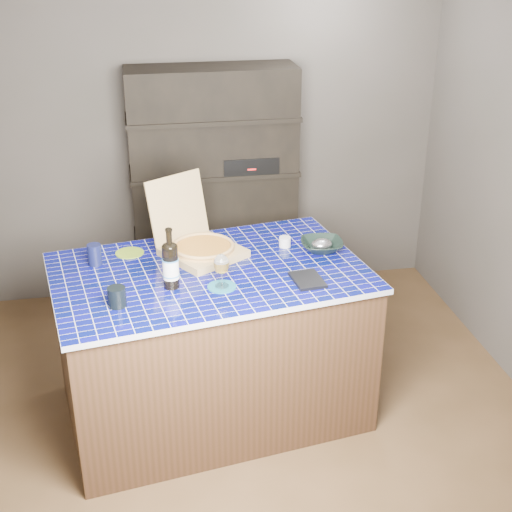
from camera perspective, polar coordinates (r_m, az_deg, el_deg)
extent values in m
plane|color=brown|center=(4.42, -0.60, -12.54)|extent=(3.50, 3.50, 0.00)
plane|color=#504945|center=(5.43, -3.76, 9.57)|extent=(3.50, 0.00, 3.50)
plane|color=#504945|center=(2.30, 6.71, -13.93)|extent=(3.50, 0.00, 3.50)
cube|color=black|center=(5.33, -3.38, 5.32)|extent=(1.20, 0.40, 1.80)
cube|color=black|center=(5.24, -0.64, 7.63)|extent=(0.40, 0.32, 0.12)
cube|color=#412819|center=(4.21, -3.59, -7.09)|extent=(1.82, 1.31, 0.91)
cube|color=#040B44|center=(3.98, -3.77, -1.34)|extent=(1.87, 1.35, 0.03)
cube|color=tan|center=(4.14, -4.23, 0.27)|extent=(0.54, 0.54, 0.04)
cube|color=tan|center=(4.23, -6.30, 3.87)|extent=(0.38, 0.28, 0.38)
cylinder|color=#B2844A|center=(4.13, -4.25, 0.62)|extent=(0.36, 0.36, 0.01)
cylinder|color=#66180B|center=(4.12, -4.25, 0.76)|extent=(0.32, 0.32, 0.01)
torus|color=#B2844A|center=(4.12, -4.25, 0.82)|extent=(0.36, 0.36, 0.02)
cylinder|color=black|center=(3.76, -6.84, -0.89)|extent=(0.08, 0.08, 0.23)
ellipsoid|color=black|center=(3.71, -6.93, 0.74)|extent=(0.08, 0.08, 0.05)
cylinder|color=black|center=(3.69, -6.97, 1.52)|extent=(0.03, 0.03, 0.09)
cylinder|color=silver|center=(3.77, -6.83, -1.04)|extent=(0.09, 0.09, 0.11)
cylinder|color=#397FC5|center=(3.78, -6.81, -1.50)|extent=(0.09, 0.09, 0.01)
cylinder|color=#397FC5|center=(3.74, -6.87, -0.28)|extent=(0.09, 0.09, 0.01)
cylinder|color=#155C71|center=(3.79, -2.75, -2.47)|extent=(0.15, 0.15, 0.01)
cylinder|color=white|center=(3.79, -2.75, -2.40)|extent=(0.07, 0.07, 0.01)
cylinder|color=white|center=(3.77, -2.76, -1.83)|extent=(0.01, 0.01, 0.08)
ellipsoid|color=white|center=(3.73, -2.79, -0.65)|extent=(0.08, 0.08, 0.11)
cylinder|color=#B7881D|center=(3.73, -2.78, -0.79)|extent=(0.07, 0.07, 0.05)
cylinder|color=white|center=(3.72, -2.79, -0.36)|extent=(0.07, 0.07, 0.02)
cylinder|color=black|center=(3.65, -11.07, -3.22)|extent=(0.09, 0.09, 0.10)
cube|color=black|center=(3.85, 4.14, -1.90)|extent=(0.17, 0.23, 0.02)
imported|color=black|center=(4.22, 5.28, 0.85)|extent=(0.27, 0.27, 0.06)
ellipsoid|color=#B4B2BE|center=(4.21, 5.29, 0.97)|extent=(0.12, 0.10, 0.06)
cylinder|color=silver|center=(4.25, 2.33, 1.14)|extent=(0.07, 0.07, 0.06)
cylinder|color=#0E1133|center=(4.11, -12.79, 0.11)|extent=(0.08, 0.08, 0.12)
cylinder|color=olive|center=(4.24, -10.07, 0.25)|extent=(0.17, 0.17, 0.01)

